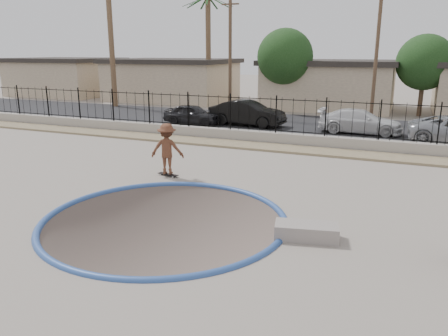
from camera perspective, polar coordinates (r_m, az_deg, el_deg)
name	(u,v)px	position (r m, az deg, el deg)	size (l,w,h in m)	color
ground	(283,157)	(24.56, 7.71, 1.37)	(120.00, 120.00, 2.20)	slate
bowl_pit	(165,220)	(12.66, -7.72, -6.74)	(6.84, 6.84, 1.80)	#4E433C
coping_ring	(165,220)	(12.66, -7.72, -6.74)	(7.04, 7.04, 0.20)	#2C4D90
rock_strip	(269,147)	(21.67, 5.89, 2.72)	(42.00, 1.60, 0.11)	#998764
retaining_wall	(275,138)	(22.66, 6.72, 3.87)	(42.00, 0.45, 0.60)	gray
fence	(276,115)	(22.46, 6.81, 6.87)	(40.00, 0.04, 1.80)	black
street	(304,124)	(29.11, 10.37, 5.66)	(90.00, 8.00, 0.04)	black
house_west_far	(66,76)	(50.78, -19.96, 11.19)	(10.60, 8.60, 3.90)	tan
house_west	(172,79)	(43.16, -6.79, 11.43)	(11.60, 8.60, 3.90)	tan
house_center	(330,84)	(38.17, 13.65, 10.65)	(10.60, 8.60, 3.90)	tan
palm_left	(109,9)	(38.83, -14.78, 19.50)	(2.30, 2.30, 11.30)	brown
palm_mid	(208,26)	(38.63, -2.09, 18.10)	(2.30, 2.30, 9.30)	brown
utility_pole_left	(230,50)	(32.41, 0.80, 15.16)	(1.70, 0.24, 9.00)	#473323
utility_pole_mid	(377,46)	(30.17, 19.37, 14.83)	(1.70, 0.24, 9.50)	#473323
street_tree_left	(285,57)	(35.28, 7.97, 14.19)	(4.32, 4.32, 6.36)	#473323
street_tree_mid	(425,62)	(35.12, 24.75, 12.41)	(3.96, 3.96, 5.83)	#473323
skater	(167,151)	(16.72, -7.42, 2.16)	(1.25, 0.72, 1.94)	brown
skateboard	(168,174)	(16.95, -7.32, -0.82)	(0.91, 0.38, 0.08)	black
concrete_ledge	(306,231)	(11.49, 10.71, -8.14)	(1.60, 0.70, 0.40)	gray
car_a	(192,114)	(28.57, -4.14, 7.03)	(1.51, 3.76, 1.28)	black
car_b	(247,113)	(27.95, 3.06, 7.18)	(1.67, 4.80, 1.58)	black
car_c	(360,121)	(26.50, 17.34, 5.84)	(1.91, 4.69, 1.36)	silver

